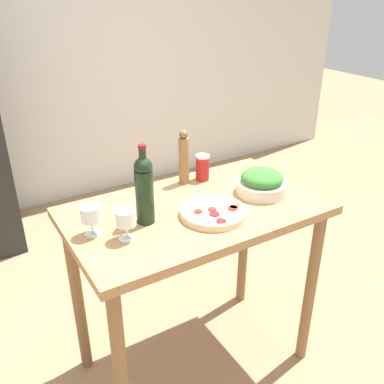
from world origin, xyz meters
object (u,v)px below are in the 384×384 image
object	(u,v)px
salad_bowl	(262,183)
homemade_pizza	(213,212)
wine_bottle	(144,188)
salt_canister	(202,167)
wine_glass_near	(126,219)
pepper_mill	(184,158)
wine_glass_far	(91,215)

from	to	relation	value
salad_bowl	homemade_pizza	xyz separation A→B (m)	(-0.31, -0.06, -0.04)
wine_bottle	salt_canister	xyz separation A→B (m)	(0.43, 0.23, -0.09)
wine_glass_near	homemade_pizza	bearing A→B (deg)	-3.28
wine_bottle	salad_bowl	size ratio (longest dim) A/B	1.46
wine_glass_near	pepper_mill	bearing A→B (deg)	36.17
wine_glass_near	salad_bowl	distance (m)	0.70
wine_glass_far	pepper_mill	world-z (taller)	pepper_mill
wine_glass_near	wine_bottle	bearing A→B (deg)	35.32
homemade_pizza	salt_canister	xyz separation A→B (m)	(0.16, 0.34, 0.05)
salad_bowl	pepper_mill	bearing A→B (deg)	131.37
pepper_mill	homemade_pizza	distance (m)	0.37
wine_glass_far	salt_canister	distance (m)	0.68
pepper_mill	homemade_pizza	size ratio (longest dim) A/B	0.96
wine_bottle	salt_canister	distance (m)	0.49
wine_bottle	salt_canister	bearing A→B (deg)	28.14
wine_bottle	salt_canister	size ratio (longest dim) A/B	2.60
wine_glass_near	salt_canister	size ratio (longest dim) A/B	0.97
wine_glass_near	pepper_mill	distance (m)	0.56
salad_bowl	salt_canister	xyz separation A→B (m)	(-0.15, 0.27, 0.01)
wine_glass_near	homemade_pizza	distance (m)	0.39
salt_canister	wine_bottle	bearing A→B (deg)	-151.86
wine_glass_far	wine_bottle	bearing A→B (deg)	-3.61
wine_glass_near	salad_bowl	bearing A→B (deg)	3.25
pepper_mill	salad_bowl	size ratio (longest dim) A/B	1.18
wine_bottle	wine_glass_near	world-z (taller)	wine_bottle
pepper_mill	salt_canister	bearing A→B (deg)	-7.95
homemade_pizza	wine_glass_near	bearing A→B (deg)	176.72
pepper_mill	wine_bottle	bearing A→B (deg)	-143.53
wine_bottle	homemade_pizza	world-z (taller)	wine_bottle
pepper_mill	homemade_pizza	bearing A→B (deg)	-99.84
wine_bottle	wine_glass_far	bearing A→B (deg)	176.39
pepper_mill	salad_bowl	world-z (taller)	pepper_mill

